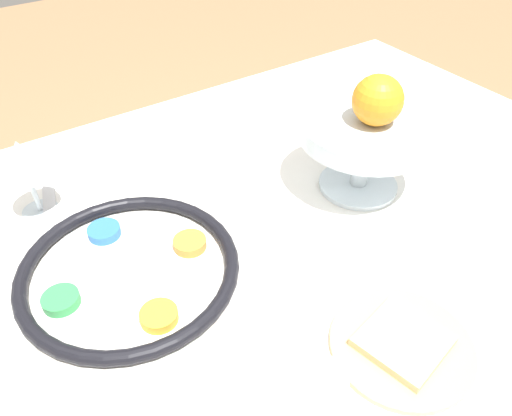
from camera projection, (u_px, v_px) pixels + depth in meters
The scene contains 9 objects.
dining_table at pixel (262, 415), 0.94m from camera, with size 1.49×1.09×0.77m.
seder_plate at pixel (129, 271), 0.68m from camera, with size 0.30×0.30×0.03m.
wine_glass at pixel (23, 161), 0.74m from camera, with size 0.08×0.08×0.13m.
fruit_stand at pixel (366, 136), 0.79m from camera, with size 0.21×0.21×0.13m.
orange_fruit at pixel (378, 100), 0.74m from camera, with size 0.08×0.08×0.08m.
bread_plate at pixel (402, 344), 0.60m from camera, with size 0.17×0.17×0.02m.
napkin_roll at pixel (282, 408), 0.53m from camera, with size 0.15×0.05×0.05m.
fork_left at pixel (49, 194), 0.83m from camera, with size 0.06×0.17×0.01m.
fork_right at pixel (67, 188), 0.85m from camera, with size 0.06×0.17×0.01m.
Camera 1 is at (-0.27, -0.38, 1.29)m, focal length 35.00 mm.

